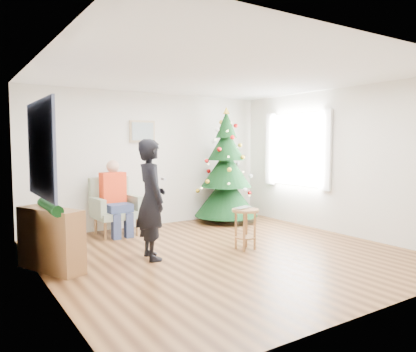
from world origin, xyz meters
TOP-DOWN VIEW (x-y plane):
  - floor at (0.00, 0.00)m, footprint 5.00×5.00m
  - ceiling at (0.00, 0.00)m, footprint 5.00×5.00m
  - wall_back at (0.00, 2.50)m, footprint 5.00×0.00m
  - wall_front at (0.00, -2.50)m, footprint 5.00×0.00m
  - wall_left at (-2.50, 0.00)m, footprint 0.00×5.00m
  - wall_right at (2.50, 0.00)m, footprint 0.00×5.00m
  - window_panel at (2.47, 1.00)m, footprint 0.04×1.30m
  - curtains at (2.44, 1.00)m, footprint 0.05×1.75m
  - christmas_tree at (1.44, 1.98)m, footprint 1.31×1.31m
  - stool at (0.39, 0.01)m, footprint 0.41×0.41m
  - laptop at (0.39, 0.01)m, footprint 0.40×0.32m
  - armchair at (-0.93, 2.06)m, footprint 0.81×0.74m
  - seated_person at (-0.92, 2.01)m, footprint 0.44×0.63m
  - standing_man at (-1.02, 0.33)m, footprint 0.48×0.66m
  - game_controller at (-0.84, 0.30)m, footprint 0.05×0.13m
  - console at (-2.33, 0.53)m, footprint 0.68×1.04m
  - garland at (-2.33, 0.53)m, footprint 0.14×0.90m
  - tapestry at (-2.46, 0.30)m, footprint 0.03×1.50m
  - framed_picture at (-0.20, 2.46)m, footprint 0.52×0.05m

SIDE VIEW (x-z plane):
  - floor at x=0.00m, z-range 0.00..0.00m
  - stool at x=0.39m, z-range 0.01..0.63m
  - armchair at x=-0.93m, z-range -0.13..0.88m
  - console at x=-2.33m, z-range 0.00..0.80m
  - laptop at x=0.39m, z-range 0.62..0.65m
  - seated_person at x=-0.92m, z-range 0.02..1.34m
  - garland at x=-2.33m, z-range 0.75..0.89m
  - standing_man at x=-1.02m, z-range 0.00..1.68m
  - christmas_tree at x=1.44m, z-range -0.12..2.24m
  - game_controller at x=-0.84m, z-range 1.10..1.14m
  - wall_back at x=0.00m, z-range -1.20..3.80m
  - wall_front at x=0.00m, z-range -1.20..3.80m
  - wall_left at x=-2.50m, z-range -1.20..3.80m
  - wall_right at x=2.50m, z-range -1.20..3.80m
  - window_panel at x=2.47m, z-range 0.80..2.20m
  - curtains at x=2.44m, z-range 0.75..2.25m
  - tapestry at x=-2.46m, z-range 0.98..2.12m
  - framed_picture at x=-0.20m, z-range 1.64..2.06m
  - ceiling at x=0.00m, z-range 2.60..2.60m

